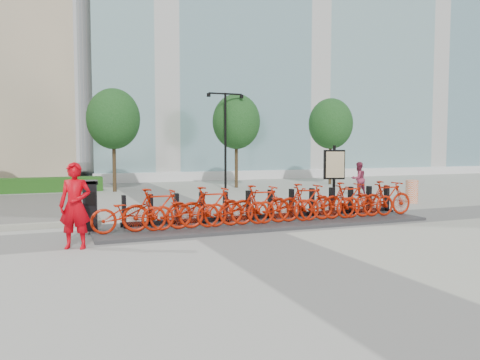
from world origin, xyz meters
name	(u,v)px	position (x,y,z in m)	size (l,w,h in m)	color
ground	(226,229)	(0.00, 0.00, 0.00)	(120.00, 120.00, 0.00)	#9B9D8E
glass_building	(273,36)	(14.00, 26.00, 12.00)	(32.00, 16.00, 24.00)	teal
hedge_b	(39,185)	(-5.00, 13.20, 0.35)	(6.00, 1.20, 0.70)	#154915
tree_1	(113,119)	(-1.50, 12.00, 3.59)	(2.60, 2.60, 5.10)	#43301A
tree_2	(236,122)	(5.00, 12.00, 3.59)	(2.60, 2.60, 5.10)	#43301A
tree_3	(331,124)	(11.00, 12.00, 3.59)	(2.60, 2.60, 5.10)	#43301A
streetlamp	(225,129)	(4.00, 11.00, 3.13)	(2.00, 0.20, 5.00)	black
dock_pad	(265,223)	(1.30, 0.30, 0.04)	(9.60, 2.40, 0.08)	#323234
dock_rail_posts	(271,204)	(1.72, 0.77, 0.51)	(8.74, 0.50, 0.85)	black
bike_0	(129,213)	(-2.60, -0.05, 0.57)	(0.65, 1.86, 0.98)	#A11603
bike_1	(158,209)	(-1.88, -0.05, 0.62)	(0.51, 1.81, 1.09)	#A11603
bike_2	(185,210)	(-1.16, -0.05, 0.57)	(0.65, 1.86, 0.98)	#A11603
bike_3	(211,207)	(-0.44, -0.05, 0.62)	(0.51, 1.81, 1.09)	#A11603
bike_4	(237,207)	(0.28, -0.05, 0.57)	(0.65, 1.86, 0.98)	#A11603
bike_5	(261,204)	(1.00, -0.05, 0.62)	(0.51, 1.81, 1.09)	#A11603
bike_6	(284,205)	(1.72, -0.05, 0.57)	(0.65, 1.86, 0.98)	#A11603
bike_7	(306,202)	(2.44, -0.05, 0.62)	(0.51, 1.81, 1.09)	#A11603
bike_8	(328,203)	(3.16, -0.05, 0.57)	(0.65, 1.86, 0.98)	#A11603
bike_9	(348,200)	(3.88, -0.05, 0.62)	(0.51, 1.81, 1.09)	#A11603
bike_10	(368,201)	(4.60, -0.05, 0.57)	(0.65, 1.86, 0.98)	#A11603
bike_11	(387,198)	(5.32, -0.05, 0.62)	(0.51, 1.81, 1.09)	#A11603
kiosk	(90,206)	(-3.48, 0.59, 0.71)	(0.44, 0.39, 1.31)	black
worker_red	(75,206)	(-3.91, -1.12, 0.94)	(0.69, 0.45, 1.88)	#B8000B
pedestrian	(358,179)	(8.62, 5.95, 0.77)	(0.75, 0.58, 1.53)	maroon
construction_barrel	(412,192)	(8.83, 2.75, 0.46)	(0.48, 0.48, 0.92)	#F7510C
map_sign	(334,167)	(4.80, 2.13, 1.50)	(0.74, 0.33, 2.27)	black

